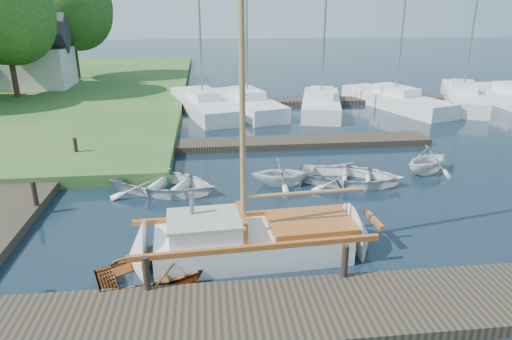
{
  "coord_description": "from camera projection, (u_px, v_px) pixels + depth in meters",
  "views": [
    {
      "loc": [
        -1.57,
        -13.89,
        6.26
      ],
      "look_at": [
        0.0,
        0.0,
        1.2
      ],
      "focal_mm": 32.0,
      "sensor_mm": 36.0,
      "label": 1
    }
  ],
  "objects": [
    {
      "name": "ground",
      "position": [
        256.0,
        204.0,
        15.27
      ],
      "size": [
        160.0,
        160.0,
        0.0
      ],
      "primitive_type": "plane",
      "color": "black",
      "rests_on": "ground"
    },
    {
      "name": "near_dock",
      "position": [
        288.0,
        313.0,
        9.62
      ],
      "size": [
        18.0,
        2.2,
        0.3
      ],
      "primitive_type": "cube",
      "color": "black",
      "rests_on": "ground"
    },
    {
      "name": "left_dock",
      "position": [
        27.0,
        187.0,
        16.24
      ],
      "size": [
        2.2,
        18.0,
        0.3
      ],
      "primitive_type": "cube",
      "color": "black",
      "rests_on": "ground"
    },
    {
      "name": "far_dock",
      "position": [
        283.0,
        143.0,
        21.51
      ],
      "size": [
        14.0,
        1.6,
        0.3
      ],
      "primitive_type": "cube",
      "color": "black",
      "rests_on": "ground"
    },
    {
      "name": "pontoon",
      "position": [
        375.0,
        100.0,
        31.23
      ],
      "size": [
        30.0,
        1.6,
        0.3
      ],
      "primitive_type": "cube",
      "color": "black",
      "rests_on": "ground"
    },
    {
      "name": "mooring_post_1",
      "position": [
        146.0,
        273.0,
        10.05
      ],
      "size": [
        0.16,
        0.16,
        0.8
      ],
      "primitive_type": "cylinder",
      "color": "black",
      "rests_on": "near_dock"
    },
    {
      "name": "mooring_post_2",
      "position": [
        345.0,
        261.0,
        10.52
      ],
      "size": [
        0.16,
        0.16,
        0.8
      ],
      "primitive_type": "cylinder",
      "color": "black",
      "rests_on": "near_dock"
    },
    {
      "name": "mooring_post_4",
      "position": [
        35.0,
        193.0,
        14.29
      ],
      "size": [
        0.16,
        0.16,
        0.8
      ],
      "primitive_type": "cylinder",
      "color": "black",
      "rests_on": "left_dock"
    },
    {
      "name": "mooring_post_5",
      "position": [
        76.0,
        147.0,
        18.97
      ],
      "size": [
        0.16,
        0.16,
        0.8
      ],
      "primitive_type": "cylinder",
      "color": "black",
      "rests_on": "left_dock"
    },
    {
      "name": "sailboat",
      "position": [
        257.0,
        243.0,
        12.06
      ],
      "size": [
        7.26,
        2.4,
        9.83
      ],
      "rotation": [
        0.0,
        0.0,
        0.06
      ],
      "color": "silver",
      "rests_on": "ground"
    },
    {
      "name": "dinghy",
      "position": [
        169.0,
        262.0,
        11.13
      ],
      "size": [
        3.99,
        3.41,
        0.7
      ],
      "primitive_type": "imported",
      "rotation": [
        0.0,
        0.0,
        1.92
      ],
      "color": "#92451A",
      "rests_on": "ground"
    },
    {
      "name": "tender_a",
      "position": [
        164.0,
        180.0,
        16.18
      ],
      "size": [
        4.72,
        4.16,
        0.81
      ],
      "primitive_type": "imported",
      "rotation": [
        0.0,
        0.0,
        1.14
      ],
      "color": "silver",
      "rests_on": "ground"
    },
    {
      "name": "tender_b",
      "position": [
        281.0,
        171.0,
        16.67
      ],
      "size": [
        2.27,
        2.0,
        1.13
      ],
      "primitive_type": "imported",
      "rotation": [
        0.0,
        0.0,
        1.5
      ],
      "color": "silver",
      "rests_on": "ground"
    },
    {
      "name": "tender_c",
      "position": [
        351.0,
        173.0,
        16.9
      ],
      "size": [
        4.47,
        3.82,
        0.78
      ],
      "primitive_type": "imported",
      "rotation": [
        0.0,
        0.0,
        1.22
      ],
      "color": "silver",
      "rests_on": "ground"
    },
    {
      "name": "tender_d",
      "position": [
        428.0,
        157.0,
        17.94
      ],
      "size": [
        3.04,
        2.93,
        1.24
      ],
      "primitive_type": "imported",
      "rotation": [
        0.0,
        0.0,
        2.1
      ],
      "color": "silver",
      "rests_on": "ground"
    },
    {
      "name": "marina_boat_0",
      "position": [
        203.0,
        103.0,
        28.14
      ],
      "size": [
        4.42,
        9.16,
        10.76
      ],
      "rotation": [
        0.0,
        0.0,
        1.83
      ],
      "color": "silver",
      "rests_on": "ground"
    },
    {
      "name": "marina_boat_1",
      "position": [
        247.0,
        102.0,
        28.38
      ],
      "size": [
        4.25,
        8.2,
        10.01
      ],
      "rotation": [
        0.0,
        0.0,
        1.84
      ],
      "color": "silver",
      "rests_on": "ground"
    },
    {
      "name": "marina_boat_2",
      "position": [
        321.0,
        102.0,
        28.26
      ],
      "size": [
        3.91,
        7.69,
        12.11
      ],
      "rotation": [
        0.0,
        0.0,
        1.33
      ],
      "color": "silver",
      "rests_on": "ground"
    },
    {
      "name": "marina_boat_4",
      "position": [
        395.0,
        99.0,
        29.37
      ],
      "size": [
        4.84,
        8.8,
        11.32
      ],
      "rotation": [
        0.0,
        0.0,
        1.9
      ],
      "color": "silver",
      "rests_on": "ground"
    },
    {
      "name": "marina_boat_5",
      "position": [
        463.0,
        95.0,
        30.63
      ],
      "size": [
        6.1,
        9.82,
        11.56
      ],
      "rotation": [
        0.0,
        0.0,
        1.14
      ],
      "color": "silver",
      "rests_on": "ground"
    },
    {
      "name": "marina_boat_6",
      "position": [
        511.0,
        97.0,
        30.08
      ],
      "size": [
        2.58,
        8.22,
        9.01
      ],
      "rotation": [
        0.0,
        0.0,
        1.52
      ],
      "color": "silver",
      "rests_on": "ground"
    },
    {
      "name": "house_c",
      "position": [
        33.0,
        58.0,
        33.47
      ],
      "size": [
        5.25,
        4.0,
        5.28
      ],
      "color": "beige",
      "rests_on": "shore"
    },
    {
      "name": "tree_3",
      "position": [
        3.0,
        13.0,
        28.68
      ],
      "size": [
        6.41,
        6.38,
        8.74
      ],
      "color": "#332114",
      "rests_on": "shore"
    },
    {
      "name": "tree_7",
      "position": [
        69.0,
        6.0,
        36.23
      ],
      "size": [
        6.83,
        6.83,
        9.38
      ],
      "color": "#332114",
      "rests_on": "shore"
    }
  ]
}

